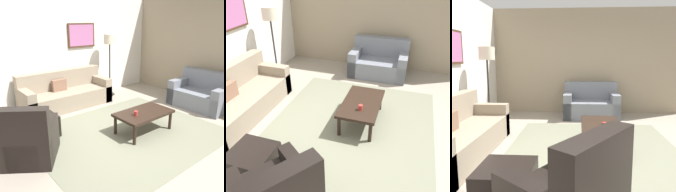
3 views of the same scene
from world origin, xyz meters
The scene contains 10 objects.
ground_plane centered at (0.00, 0.00, 0.00)m, with size 8.00×8.00×0.00m, color gray.
stone_feature_panel centered at (3.00, 0.00, 1.40)m, with size 0.12×5.20×2.80m, color gray.
area_rug centered at (0.00, 0.00, 0.00)m, with size 3.42×2.79×0.01m, color slate.
couch_main centered at (-0.19, 2.12, 0.30)m, with size 2.22×0.86×0.88m.
couch_loveseat centered at (2.46, -0.08, 0.30)m, with size 0.87×1.36×0.88m.
ottoman centered at (-1.31, 0.96, 0.20)m, with size 0.56×0.56×0.40m, color black.
coffee_table centered at (0.30, -0.13, 0.36)m, with size 1.10×0.64×0.41m.
cup centered at (0.05, -0.17, 0.45)m, with size 0.07×0.07×0.09m, color #B2332D.
lamp_standing centered at (1.26, 2.12, 1.41)m, with size 0.32×0.32×1.71m.
framed_artwork centered at (0.62, 2.51, 1.69)m, with size 0.81×0.04×0.62m.
Camera 2 is at (-3.12, -0.82, 2.55)m, focal length 37.69 mm.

